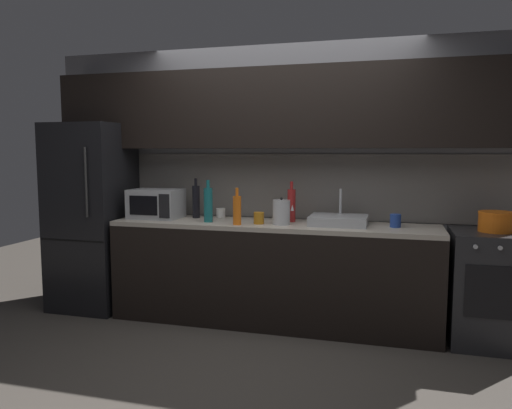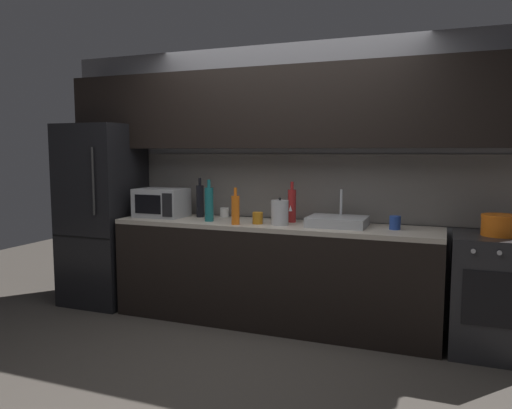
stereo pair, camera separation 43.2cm
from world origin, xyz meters
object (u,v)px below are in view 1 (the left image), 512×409
(oven_range, at_px, (489,288))
(wine_bottle_red, at_px, (291,205))
(refrigerator, at_px, (92,216))
(mug_amber, at_px, (259,218))
(wine_bottle_dark, at_px, (196,201))
(microwave, at_px, (156,204))
(mug_blue, at_px, (395,221))
(wine_bottle_orange, at_px, (237,210))
(cooking_pot, at_px, (496,222))
(kettle, at_px, (281,212))
(mug_white, at_px, (221,213))
(wine_bottle_teal, at_px, (208,204))

(oven_range, relative_size, wine_bottle_red, 2.51)
(refrigerator, xyz_separation_m, mug_amber, (1.71, -0.09, 0.06))
(oven_range, relative_size, wine_bottle_dark, 2.41)
(microwave, relative_size, mug_amber, 4.55)
(mug_blue, bearing_deg, refrigerator, -179.53)
(wine_bottle_orange, bearing_deg, oven_range, 5.31)
(wine_bottle_orange, xyz_separation_m, cooking_pot, (2.05, 0.19, -0.05))
(refrigerator, bearing_deg, wine_bottle_dark, 6.94)
(cooking_pot, bearing_deg, wine_bottle_red, 176.00)
(mug_blue, distance_m, cooking_pot, 0.76)
(kettle, xyz_separation_m, mug_white, (-0.65, 0.29, -0.06))
(refrigerator, height_order, cooking_pot, refrigerator)
(refrigerator, bearing_deg, microwave, 1.55)
(microwave, xyz_separation_m, wine_bottle_teal, (0.57, -0.12, 0.02))
(microwave, relative_size, wine_bottle_red, 1.28)
(oven_range, height_order, cooking_pot, cooking_pot)
(microwave, distance_m, wine_bottle_orange, 0.89)
(microwave, relative_size, mug_white, 5.28)
(mug_amber, distance_m, mug_blue, 1.14)
(wine_bottle_red, height_order, wine_bottle_orange, wine_bottle_red)
(mug_amber, bearing_deg, microwave, 174.07)
(kettle, bearing_deg, mug_amber, -176.67)
(refrigerator, distance_m, kettle, 1.91)
(refrigerator, bearing_deg, kettle, -2.31)
(wine_bottle_dark, height_order, wine_bottle_teal, same)
(wine_bottle_orange, distance_m, mug_white, 0.51)
(wine_bottle_red, relative_size, wine_bottle_orange, 1.13)
(wine_bottle_orange, bearing_deg, cooking_pot, 5.28)
(wine_bottle_red, xyz_separation_m, mug_white, (-0.70, 0.10, -0.11))
(wine_bottle_dark, height_order, mug_blue, wine_bottle_dark)
(refrigerator, height_order, mug_amber, refrigerator)
(oven_range, bearing_deg, mug_white, 174.63)
(refrigerator, distance_m, oven_range, 3.60)
(oven_range, xyz_separation_m, wine_bottle_orange, (-2.03, -0.19, 0.58))
(kettle, bearing_deg, oven_range, 2.59)
(mug_amber, distance_m, mug_white, 0.55)
(wine_bottle_red, height_order, mug_amber, wine_bottle_red)
(kettle, relative_size, mug_blue, 2.15)
(wine_bottle_orange, distance_m, mug_blue, 1.32)
(wine_bottle_teal, bearing_deg, mug_blue, 4.36)
(oven_range, height_order, wine_bottle_red, wine_bottle_red)
(wine_bottle_teal, height_order, mug_blue, wine_bottle_teal)
(oven_range, bearing_deg, mug_amber, -177.33)
(refrigerator, distance_m, mug_blue, 2.84)
(refrigerator, xyz_separation_m, mug_white, (1.25, 0.22, 0.05))
(refrigerator, relative_size, mug_blue, 16.36)
(kettle, distance_m, wine_bottle_dark, 0.89)
(wine_bottle_dark, height_order, wine_bottle_orange, wine_bottle_dark)
(oven_range, height_order, wine_bottle_orange, wine_bottle_orange)
(wine_bottle_red, bearing_deg, mug_white, 171.74)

